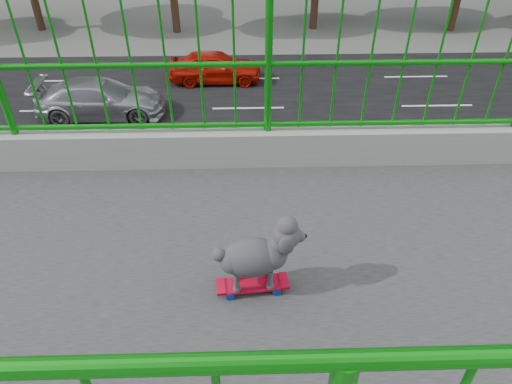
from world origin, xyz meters
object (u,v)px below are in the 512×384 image
object	(u,v)px
skateboard	(252,285)
poodle	(257,254)
car_3	(101,99)
car_0	(488,268)
car_4	(215,67)

from	to	relation	value
skateboard	poodle	bearing A→B (deg)	90.00
skateboard	car_3	size ratio (longest dim) A/B	0.09
car_0	car_3	xyz separation A→B (m)	(-9.60, -11.65, 0.03)
car_0	car_3	world-z (taller)	car_3
car_0	car_4	distance (m)	14.68
skateboard	car_4	distance (m)	19.88
car_0	skateboard	bearing A→B (deg)	-44.39
poodle	car_0	bearing A→B (deg)	130.29
skateboard	car_0	xyz separation A→B (m)	(-6.00, 5.87, -6.34)
poodle	car_0	distance (m)	10.66
poodle	car_4	world-z (taller)	poodle
car_3	car_4	bearing A→B (deg)	-54.34
car_4	car_0	bearing A→B (deg)	-150.68
skateboard	car_4	size ratio (longest dim) A/B	0.11
poodle	car_0	xyz separation A→B (m)	(-6.00, 5.85, -6.59)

